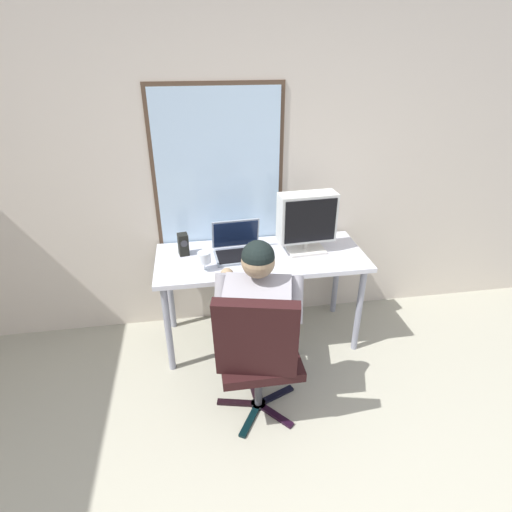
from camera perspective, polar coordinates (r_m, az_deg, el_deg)
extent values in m
cube|color=beige|center=(3.14, -2.73, 13.07)|extent=(5.70, 0.06, 2.73)
cube|color=#4C3828|center=(3.13, -5.20, 10.67)|extent=(0.98, 0.01, 1.35)
cube|color=silver|center=(3.13, -5.20, 10.65)|extent=(0.92, 0.02, 1.29)
cylinder|color=gray|center=(3.00, -12.12, -9.92)|extent=(0.05, 0.05, 0.72)
cylinder|color=gray|center=(3.21, 14.12, -7.38)|extent=(0.05, 0.05, 0.72)
cylinder|color=gray|center=(3.42, -11.88, -4.68)|extent=(0.05, 0.05, 0.72)
cylinder|color=gray|center=(3.61, 11.11, -2.78)|extent=(0.05, 0.05, 0.72)
cube|color=silver|center=(3.04, 0.70, -0.22)|extent=(1.54, 0.64, 0.03)
cube|color=black|center=(2.92, -2.55, -19.74)|extent=(0.28, 0.11, 0.02)
cube|color=black|center=(2.82, -0.79, -21.83)|extent=(0.18, 0.26, 0.02)
cube|color=black|center=(2.85, 2.64, -21.21)|extent=(0.21, 0.24, 0.02)
cube|color=black|center=(2.96, 2.74, -18.84)|extent=(0.27, 0.15, 0.02)
cube|color=black|center=(3.00, -0.34, -18.01)|extent=(0.07, 0.28, 0.02)
cylinder|color=black|center=(2.91, 0.34, -19.91)|extent=(0.10, 0.10, 0.02)
cylinder|color=#3F3F44|center=(2.76, 0.35, -16.99)|extent=(0.05, 0.05, 0.40)
cube|color=black|center=(2.61, 0.37, -13.57)|extent=(0.48, 0.48, 0.06)
cube|color=black|center=(2.26, 0.03, -11.54)|extent=(0.48, 0.24, 0.53)
cylinder|color=#384469|center=(2.78, 3.91, -9.79)|extent=(0.25, 0.47, 0.15)
cylinder|color=#384469|center=(3.10, 3.82, -10.70)|extent=(0.12, 0.12, 0.47)
cube|color=black|center=(3.27, 3.72, -12.70)|extent=(0.15, 0.26, 0.08)
cylinder|color=#384469|center=(2.80, -2.74, -9.52)|extent=(0.25, 0.47, 0.15)
cylinder|color=#384469|center=(3.12, -2.17, -10.45)|extent=(0.12, 0.12, 0.47)
cube|color=black|center=(3.29, -2.00, -12.46)|extent=(0.15, 0.26, 0.08)
cube|color=gray|center=(2.46, 0.27, -8.33)|extent=(0.44, 0.39, 0.52)
sphere|color=#9E815F|center=(2.26, 0.29, -0.77)|extent=(0.19, 0.19, 0.19)
sphere|color=black|center=(2.25, 0.29, -0.10)|extent=(0.19, 0.19, 0.19)
cylinder|color=gray|center=(2.45, 5.53, -6.09)|extent=(0.14, 0.24, 0.28)
cylinder|color=#9E815F|center=(2.60, 5.36, -7.52)|extent=(0.11, 0.19, 0.27)
sphere|color=#9E815F|center=(2.65, 5.33, -7.50)|extent=(0.09, 0.09, 0.09)
cylinder|color=gray|center=(2.47, -4.77, -5.69)|extent=(0.13, 0.20, 0.29)
cylinder|color=#9E815F|center=(2.61, -4.28, -4.85)|extent=(0.11, 0.16, 0.27)
sphere|color=#9E815F|center=(2.66, -4.06, -2.62)|extent=(0.09, 0.09, 0.09)
cube|color=beige|center=(3.13, 6.82, 0.99)|extent=(0.30, 0.24, 0.02)
cylinder|color=beige|center=(3.11, 6.86, 1.74)|extent=(0.04, 0.04, 0.07)
cube|color=silver|center=(3.02, 7.09, 5.41)|extent=(0.43, 0.18, 0.36)
cube|color=black|center=(2.95, 7.62, 4.82)|extent=(0.38, 0.03, 0.32)
cube|color=gray|center=(3.00, -2.30, -0.04)|extent=(0.37, 0.27, 0.02)
cube|color=black|center=(3.00, -2.30, 0.13)|extent=(0.34, 0.23, 0.00)
cube|color=gray|center=(3.08, -2.85, 3.17)|extent=(0.36, 0.08, 0.23)
cube|color=#0F1933|center=(3.07, -2.82, 3.08)|extent=(0.33, 0.07, 0.20)
cylinder|color=silver|center=(2.86, -7.12, -1.92)|extent=(0.06, 0.06, 0.00)
cylinder|color=silver|center=(2.84, -7.16, -1.38)|extent=(0.01, 0.01, 0.06)
cylinder|color=silver|center=(2.81, -7.24, -0.19)|extent=(0.09, 0.09, 0.08)
cylinder|color=#58051C|center=(2.82, -7.21, -0.63)|extent=(0.08, 0.08, 0.03)
cube|color=black|center=(3.06, -10.09, 1.61)|extent=(0.08, 0.09, 0.16)
cylinder|color=#333338|center=(3.01, -9.98, 1.69)|extent=(0.05, 0.01, 0.05)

